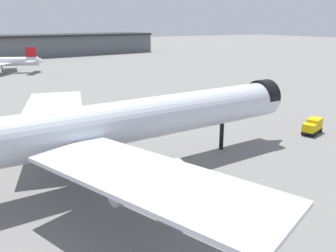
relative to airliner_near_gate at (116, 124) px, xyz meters
The scene contains 5 objects.
ground 8.64m from the airliner_near_gate, 35.53° to the right, with size 900.00×900.00×0.00m, color slate.
airliner_near_gate is the anchor object (origin of this frame).
terminal_building 199.81m from the airliner_near_gate, 88.45° to the left, with size 192.19×56.76×25.39m.
service_truck_front 42.53m from the airliner_near_gate, ahead, with size 5.95×3.98×3.00m.
traffic_cone_near_nose 43.06m from the airliner_near_gate, 107.99° to the left, with size 0.47×0.47×0.59m, color #F2600C.
Camera 1 is at (-19.33, -42.85, 21.91)m, focal length 36.91 mm.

